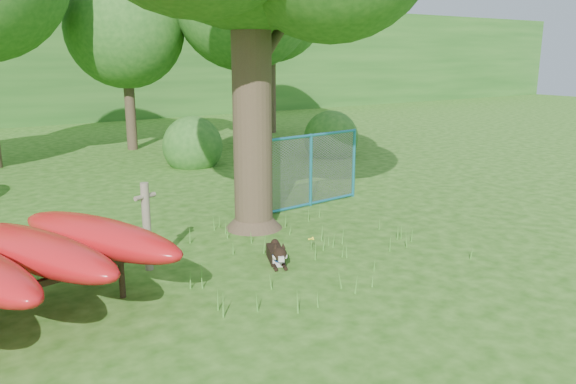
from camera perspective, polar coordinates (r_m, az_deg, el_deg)
ground at (r=8.77m, az=3.34°, el=-8.09°), size 80.00×80.00×0.00m
wooden_post at (r=8.87m, az=-14.16°, el=-3.21°), size 0.38×0.20×1.39m
kayak_rack at (r=7.72m, az=-26.90°, el=-6.15°), size 4.18×3.74×1.08m
husky_dog at (r=9.03m, az=-1.11°, el=-6.38°), size 0.54×0.89×0.43m
fence_section at (r=12.31m, az=2.33°, el=2.23°), size 2.74×0.31×2.67m
wildflower_clump at (r=9.65m, az=2.39°, el=-4.87°), size 0.10×0.10×0.22m
bg_tree_c at (r=20.52m, az=-16.23°, el=15.59°), size 4.00×4.00×6.12m
bg_tree_d at (r=20.18m, az=-4.52°, el=18.89°), size 4.80×4.80×7.50m
bg_tree_e at (r=24.30m, az=-1.73°, el=18.39°), size 4.60×4.60×7.55m
shrub_right at (r=18.73m, az=4.35°, el=3.68°), size 1.80×1.80×1.80m
shrub_mid at (r=17.26m, az=-9.59°, el=2.67°), size 1.80×1.80×1.80m
wooded_hillside at (r=34.81m, az=-26.43°, el=11.92°), size 80.00×12.00×6.00m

